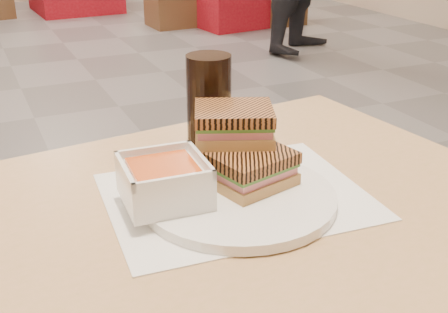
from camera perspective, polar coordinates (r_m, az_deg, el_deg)
name	(u,v)px	position (r m, az deg, el deg)	size (l,w,h in m)	color
main_table	(139,311)	(0.83, -8.42, -14.81)	(1.27, 0.83, 0.75)	tan
tray_liner	(236,196)	(0.86, 1.20, -3.93)	(0.39, 0.32, 0.00)	white
plate	(239,198)	(0.84, 1.49, -4.08)	(0.28, 0.28, 0.02)	white
soup_bowl	(164,183)	(0.81, -5.91, -2.58)	(0.12, 0.12, 0.06)	white
panini_lower	(251,168)	(0.85, 2.71, -1.17)	(0.13, 0.12, 0.05)	#B3874D
panini_upper	(234,124)	(0.88, 0.98, 3.25)	(0.14, 0.13, 0.05)	#B3874D
cola_glass	(209,102)	(1.00, -1.49, 5.36)	(0.08, 0.08, 0.17)	black
bg_chair_1l	(170,2)	(5.88, -5.30, 14.91)	(0.43, 0.43, 0.46)	brown
bg_chair_1r	(279,0)	(6.01, 5.45, 15.14)	(0.46, 0.46, 0.47)	brown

